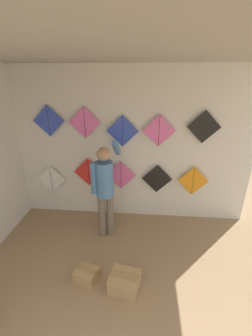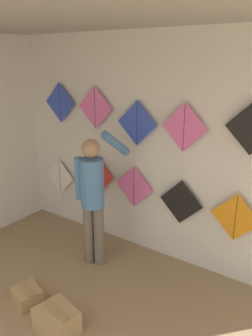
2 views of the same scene
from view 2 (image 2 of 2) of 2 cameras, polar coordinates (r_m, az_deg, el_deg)
The scene contains 13 objects.
back_panel at distance 4.19m, azimuth 2.18°, elevation 3.67°, with size 4.67×0.06×2.80m, color silver.
shopkeeper at distance 3.92m, azimuth -5.76°, elevation -4.13°, with size 0.43×0.64×1.72m.
cardboard_box at distance 3.48m, azimuth -12.00°, elevation -24.57°, with size 0.43×0.39×0.25m.
cardboard_box_spare at distance 3.86m, azimuth -16.81°, elevation -20.55°, with size 0.36×0.33×0.19m.
kite_0 at distance 5.17m, azimuth -11.42°, elevation -1.66°, with size 0.56×0.04×0.70m.
kite_1 at distance 4.63m, azimuth -5.01°, elevation -1.50°, with size 0.56×0.04×0.70m.
kite_2 at distance 4.29m, azimuth 1.38°, elevation -3.26°, with size 0.56×0.01×0.56m.
kite_3 at distance 4.01m, azimuth 9.51°, elevation -5.89°, with size 0.56×0.01×0.56m.
kite_4 at distance 3.82m, azimuth 18.54°, elevation -8.19°, with size 0.56×0.01×0.56m.
kite_5 at distance 4.83m, azimuth -11.43°, elevation 11.08°, with size 0.56×0.01×0.56m.
kite_6 at distance 4.40m, azimuth -5.42°, elevation 10.43°, with size 0.56×0.01×0.56m.
kite_7 at distance 4.03m, azimuth 1.90°, elevation 7.80°, with size 0.56×0.01×0.56m.
kite_8 at distance 3.73m, azimuth 10.09°, elevation 6.96°, with size 0.56×0.01×0.56m.
Camera 2 is at (2.17, 0.36, 2.48)m, focal length 35.00 mm.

